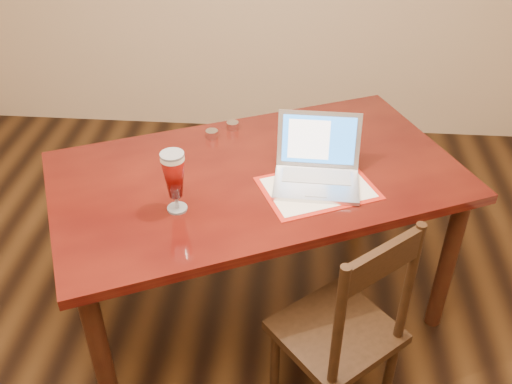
{
  "coord_description": "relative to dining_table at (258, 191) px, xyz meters",
  "views": [
    {
      "loc": [
        0.4,
        -1.51,
        2.24
      ],
      "look_at": [
        0.23,
        0.48,
        0.81
      ],
      "focal_mm": 40.0,
      "sensor_mm": 36.0,
      "label": 1
    }
  ],
  "objects": [
    {
      "name": "dining_table",
      "position": [
        0.0,
        0.0,
        0.0
      ],
      "size": [
        2.04,
        1.66,
        1.1
      ],
      "rotation": [
        0.0,
        0.0,
        0.43
      ],
      "color": "#4A1109",
      "rests_on": "ground"
    },
    {
      "name": "dining_chair",
      "position": [
        0.38,
        -0.56,
        -0.26
      ],
      "size": [
        0.6,
        0.6,
        1.03
      ],
      "rotation": [
        0.0,
        0.0,
        0.72
      ],
      "color": "black",
      "rests_on": "ground"
    },
    {
      "name": "room_shell",
      "position": [
        -0.23,
        -0.58,
        1.02
      ],
      "size": [
        4.51,
        5.01,
        2.71
      ],
      "color": "tan",
      "rests_on": "ground"
    }
  ]
}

